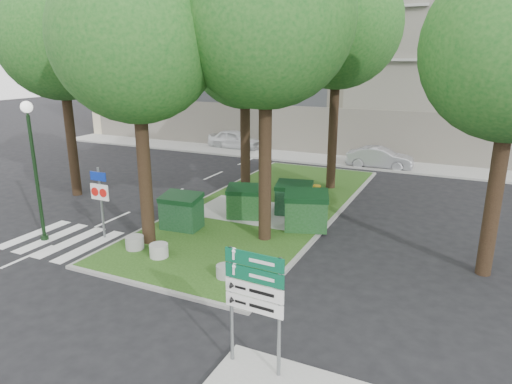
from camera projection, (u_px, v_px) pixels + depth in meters
The scene contains 23 objects.
ground at pixel (137, 284), 13.11m from camera, with size 120.00×120.00×0.00m, color black.
median_island at pixel (266, 207), 19.83m from camera, with size 6.00×16.00×0.12m, color #1F4313.
median_kerb at pixel (266, 207), 19.84m from camera, with size 6.30×16.30×0.10m, color gray.
building_sidewalk at pixel (326, 160), 29.16m from camera, with size 42.00×3.00×0.12m, color #999993.
zebra_crossing at pixel (80, 244), 15.95m from camera, with size 5.00×3.00×0.01m, color silver.
apartment_building at pixel (360, 34), 33.45m from camera, with size 41.00×12.00×16.00m, color beige.
tree_median_near_left at pixel (138, 22), 13.86m from camera, with size 5.20×5.20×10.53m.
tree_median_mid at pixel (247, 41), 19.40m from camera, with size 4.80×4.80×9.99m.
tree_median_far at pixel (341, 10), 20.32m from camera, with size 5.80×5.80×11.93m.
tree_street_left at pixel (61, 25), 19.68m from camera, with size 5.40×5.40×11.00m.
dumpster_a at pixel (181, 211), 16.98m from camera, with size 1.54×1.15×1.35m.
dumpster_b at pixel (245, 202), 18.16m from camera, with size 1.65×1.38×1.32m.
dumpster_c at pixel (294, 198), 18.58m from camera, with size 1.61×1.26×1.35m.
dumpster_d at pixel (306, 211), 16.87m from camera, with size 1.87×1.57×1.48m.
bollard_left at pixel (135, 242), 15.23m from camera, with size 0.61×0.61×0.43m, color gray.
bollard_right at pixel (225, 271), 13.23m from camera, with size 0.52×0.52×0.37m, color gray.
bollard_mid at pixel (159, 250), 14.60m from camera, with size 0.60×0.60×0.43m, color #A2A19D.
litter_bin at pixel (316, 193), 20.39m from camera, with size 0.40×0.40×0.70m, color gold.
street_lamp at pixel (33, 155), 15.49m from camera, with size 0.39×0.39×4.90m.
traffic_sign_pole at pixel (100, 193), 16.09m from camera, with size 0.78×0.08×2.61m.
directional_sign at pixel (255, 293), 8.94m from camera, with size 1.28×0.14×2.55m.
car_white at pixel (236, 139), 32.74m from camera, with size 1.63×4.05×1.38m, color white.
car_silver at pixel (380, 158), 26.92m from camera, with size 1.33×3.82×1.26m, color #A0A1A8.
Camera 1 is at (8.15, -9.25, 6.22)m, focal length 32.00 mm.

